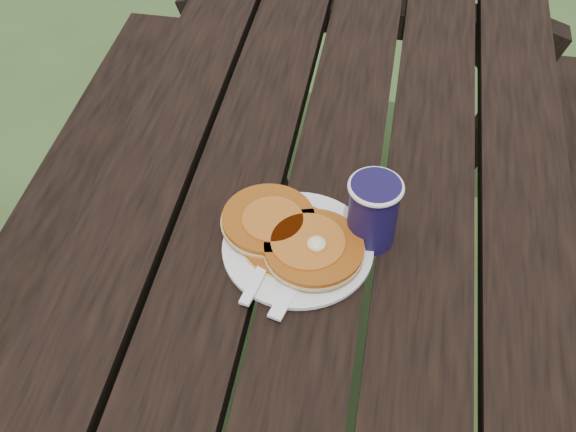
% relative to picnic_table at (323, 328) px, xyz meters
% --- Properties ---
extents(ground, '(60.00, 60.00, 0.00)m').
position_rel_picnic_table_xyz_m(ground, '(0.00, 0.00, -0.37)').
color(ground, '#32471E').
rests_on(ground, ground).
extents(picnic_table, '(1.36, 1.80, 0.75)m').
position_rel_picnic_table_xyz_m(picnic_table, '(0.00, 0.00, 0.00)').
color(picnic_table, black).
rests_on(picnic_table, ground).
extents(plate, '(0.25, 0.25, 0.01)m').
position_rel_picnic_table_xyz_m(plate, '(-0.03, -0.13, 0.39)').
color(plate, white).
rests_on(plate, picnic_table).
extents(pancake_stack, '(0.21, 0.18, 0.04)m').
position_rel_picnic_table_xyz_m(pancake_stack, '(-0.04, -0.13, 0.41)').
color(pancake_stack, '#A75312').
rests_on(pancake_stack, plate).
extents(knife, '(0.07, 0.18, 0.00)m').
position_rel_picnic_table_xyz_m(knife, '(-0.02, -0.18, 0.39)').
color(knife, white).
rests_on(knife, plate).
extents(fork, '(0.06, 0.16, 0.01)m').
position_rel_picnic_table_xyz_m(fork, '(-0.08, -0.20, 0.40)').
color(fork, white).
rests_on(fork, plate).
extents(coffee_cup, '(0.08, 0.08, 0.11)m').
position_rel_picnic_table_xyz_m(coffee_cup, '(0.07, -0.09, 0.44)').
color(coffee_cup, '#150E38').
rests_on(coffee_cup, picnic_table).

